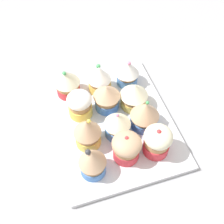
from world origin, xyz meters
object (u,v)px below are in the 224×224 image
at_px(cupcake_7, 101,78).
at_px(cupcake_9, 87,132).
at_px(baking_tray, 112,121).
at_px(cupcake_2, 134,95).
at_px(cupcake_11, 67,82).
at_px(cupcake_4, 126,147).
at_px(cupcake_6, 106,97).
at_px(cupcake_0, 157,141).
at_px(cupcake_1, 145,114).
at_px(cupcake_3, 127,72).
at_px(cupcake_5, 119,124).
at_px(cupcake_10, 80,104).
at_px(cupcake_8, 92,162).

bearing_deg(cupcake_7, cupcake_9, 153.59).
distance_m(baking_tray, cupcake_2, 0.08).
distance_m(cupcake_7, cupcake_11, 0.08).
relative_size(baking_tray, cupcake_2, 4.90).
distance_m(cupcake_4, cupcake_6, 0.14).
xyz_separation_m(cupcake_4, cupcake_7, (0.20, -0.01, 0.00)).
bearing_deg(cupcake_2, cupcake_4, 153.29).
height_order(cupcake_2, cupcake_11, cupcake_11).
bearing_deg(cupcake_0, cupcake_2, 0.82).
bearing_deg(cupcake_1, cupcake_3, -2.94).
bearing_deg(cupcake_2, cupcake_5, 138.72).
xyz_separation_m(baking_tray, cupcake_10, (0.04, 0.06, 0.04)).
bearing_deg(cupcake_0, cupcake_3, -2.12).
distance_m(cupcake_2, cupcake_10, 0.13).
bearing_deg(cupcake_9, cupcake_5, -87.39).
height_order(baking_tray, cupcake_5, cupcake_5).
distance_m(cupcake_4, cupcake_7, 0.20).
bearing_deg(cupcake_6, cupcake_5, -175.95).
distance_m(cupcake_9, cupcake_11, 0.15).
xyz_separation_m(cupcake_4, cupcake_10, (0.14, 0.06, -0.00)).
relative_size(cupcake_5, cupcake_6, 0.99).
bearing_deg(cupcake_0, cupcake_9, 64.59).
bearing_deg(cupcake_7, baking_tray, 177.67).
relative_size(cupcake_6, cupcake_9, 0.86).
bearing_deg(cupcake_6, cupcake_4, -179.63).
bearing_deg(cupcake_8, baking_tray, -34.10).
relative_size(cupcake_5, cupcake_9, 0.85).
xyz_separation_m(cupcake_4, cupcake_9, (0.06, 0.07, 0.01)).
xyz_separation_m(cupcake_4, cupcake_5, (0.06, -0.00, -0.00)).
relative_size(cupcake_0, cupcake_8, 0.99).
relative_size(cupcake_5, cupcake_11, 0.91).
bearing_deg(cupcake_11, cupcake_8, -179.24).
bearing_deg(cupcake_8, cupcake_9, -6.55).
xyz_separation_m(cupcake_3, cupcake_4, (-0.20, 0.07, -0.00)).
distance_m(baking_tray, cupcake_10, 0.09).
bearing_deg(cupcake_9, cupcake_2, -61.53).
bearing_deg(cupcake_9, cupcake_7, -26.41).
distance_m(cupcake_0, cupcake_4, 0.07).
relative_size(cupcake_2, cupcake_8, 0.87).
xyz_separation_m(cupcake_1, cupcake_6, (0.07, 0.07, -0.00)).
bearing_deg(cupcake_11, cupcake_3, -94.29).
bearing_deg(cupcake_7, cupcake_10, 131.77).
relative_size(baking_tray, cupcake_11, 4.49).
xyz_separation_m(cupcake_5, cupcake_7, (0.14, -0.00, 0.00)).
height_order(cupcake_4, cupcake_7, cupcake_7).
bearing_deg(cupcake_7, cupcake_1, -155.51).
bearing_deg(cupcake_3, baking_tray, 144.58).
distance_m(cupcake_3, cupcake_9, 0.20).
bearing_deg(cupcake_10, cupcake_2, -95.36).
height_order(cupcake_0, cupcake_8, same).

